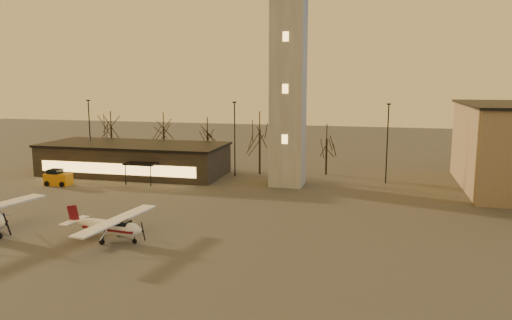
# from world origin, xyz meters

# --- Properties ---
(ground) EXTENTS (220.00, 220.00, 0.00)m
(ground) POSITION_xyz_m (0.00, 0.00, 0.00)
(ground) COLOR #3B3936
(ground) RESTS_ON ground
(control_tower) EXTENTS (6.80, 6.80, 32.60)m
(control_tower) POSITION_xyz_m (0.00, 30.00, 16.33)
(control_tower) COLOR gray
(control_tower) RESTS_ON ground
(terminal) EXTENTS (25.40, 12.20, 4.30)m
(terminal) POSITION_xyz_m (-21.99, 31.98, 2.16)
(terminal) COLOR black
(terminal) RESTS_ON ground
(light_poles) EXTENTS (58.50, 12.25, 10.14)m
(light_poles) POSITION_xyz_m (0.50, 31.00, 5.41)
(light_poles) COLOR black
(light_poles) RESTS_ON ground
(tree_row) EXTENTS (37.20, 9.20, 8.80)m
(tree_row) POSITION_xyz_m (-13.70, 39.16, 5.94)
(tree_row) COLOR black
(tree_row) RESTS_ON ground
(cessna_front) EXTENTS (7.88, 9.94, 2.73)m
(cessna_front) POSITION_xyz_m (-9.89, 5.04, 0.93)
(cessna_front) COLOR silver
(cessna_front) RESTS_ON ground
(service_cart) EXTENTS (3.18, 2.07, 1.99)m
(service_cart) POSITION_xyz_m (-27.89, 23.03, 0.76)
(service_cart) COLOR #C3750B
(service_cart) RESTS_ON ground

